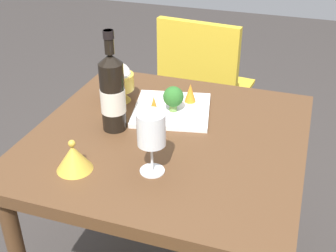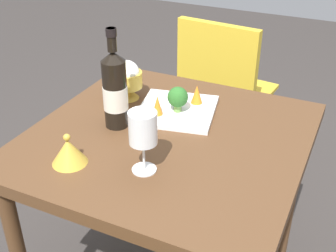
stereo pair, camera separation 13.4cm
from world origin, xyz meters
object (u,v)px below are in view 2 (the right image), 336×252
object	(u,v)px
wine_bottle	(115,90)
serving_plate	(177,110)
wine_glass	(143,129)
rice_bowl	(127,79)
rice_bowl_lid	(69,151)
carrot_garnish_left	(157,105)
broccoli_floret	(178,98)
chair_near_window	(222,83)
carrot_garnish_right	(197,94)

from	to	relation	value
wine_bottle	serving_plate	size ratio (longest dim) A/B	1.08
wine_glass	rice_bowl	bearing A→B (deg)	35.61
wine_bottle	rice_bowl_lid	distance (m)	0.25
serving_plate	wine_glass	bearing A→B (deg)	-170.82
rice_bowl	serving_plate	size ratio (longest dim) A/B	0.48
rice_bowl_lid	serving_plate	world-z (taller)	rice_bowl_lid
rice_bowl_lid	carrot_garnish_left	size ratio (longest dim) A/B	1.51
carrot_garnish_left	serving_plate	bearing A→B (deg)	-31.61
broccoli_floret	carrot_garnish_left	size ratio (longest dim) A/B	1.29
wine_glass	wine_bottle	bearing A→B (deg)	47.05
chair_near_window	carrot_garnish_right	bearing A→B (deg)	-73.32
broccoli_floret	carrot_garnish_right	distance (m)	0.09
rice_bowl	serving_plate	distance (m)	0.22
wine_glass	broccoli_floret	world-z (taller)	wine_glass
broccoli_floret	carrot_garnish_right	size ratio (longest dim) A/B	1.33
serving_plate	wine_bottle	bearing A→B (deg)	138.98
rice_bowl	carrot_garnish_left	xyz separation A→B (m)	(-0.09, -0.16, -0.02)
rice_bowl	broccoli_floret	size ratio (longest dim) A/B	1.65
wine_glass	carrot_garnish_right	distance (m)	0.41
rice_bowl_lid	broccoli_floret	bearing A→B (deg)	-22.97
rice_bowl	serving_plate	bearing A→B (deg)	-96.57
wine_bottle	carrot_garnish_right	bearing A→B (deg)	-39.29
rice_bowl	broccoli_floret	bearing A→B (deg)	-100.77
wine_bottle	rice_bowl	xyz separation A→B (m)	(0.18, 0.07, -0.05)
chair_near_window	rice_bowl_lid	world-z (taller)	chair_near_window
wine_bottle	wine_glass	bearing A→B (deg)	-132.95
wine_bottle	rice_bowl_lid	bearing A→B (deg)	177.19
wine_glass	serving_plate	xyz separation A→B (m)	(0.34, 0.05, -0.12)
chair_near_window	wine_glass	world-z (taller)	wine_glass
wine_bottle	wine_glass	xyz separation A→B (m)	(-0.18, -0.19, 0.00)
wine_glass	carrot_garnish_right	world-z (taller)	wine_glass
wine_bottle	serving_plate	world-z (taller)	wine_bottle
chair_near_window	carrot_garnish_left	size ratio (longest dim) A/B	12.83
chair_near_window	wine_bottle	bearing A→B (deg)	-87.91
chair_near_window	broccoli_floret	xyz separation A→B (m)	(-0.73, -0.09, 0.27)
rice_bowl_lid	broccoli_floret	xyz separation A→B (m)	(0.38, -0.16, 0.03)
chair_near_window	carrot_garnish_left	bearing A→B (deg)	-81.21
serving_plate	carrot_garnish_right	xyz separation A→B (m)	(0.07, -0.04, 0.04)
broccoli_floret	carrot_garnish_right	world-z (taller)	broccoli_floret
wine_glass	broccoli_floret	bearing A→B (deg)	7.82
rice_bowl	carrot_garnish_left	bearing A→B (deg)	-118.32
carrot_garnish_left	wine_bottle	bearing A→B (deg)	133.70
broccoli_floret	serving_plate	bearing A→B (deg)	31.48
rice_bowl_lid	carrot_garnish_right	bearing A→B (deg)	-22.92
wine_glass	carrot_garnish_left	size ratio (longest dim) A/B	2.70
wine_glass	rice_bowl	world-z (taller)	wine_glass
carrot_garnish_right	broccoli_floret	bearing A→B (deg)	157.33
rice_bowl	serving_plate	xyz separation A→B (m)	(-0.02, -0.20, -0.07)
carrot_garnish_left	chair_near_window	bearing A→B (deg)	2.60
wine_bottle	carrot_garnish_left	xyz separation A→B (m)	(0.09, -0.10, -0.08)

